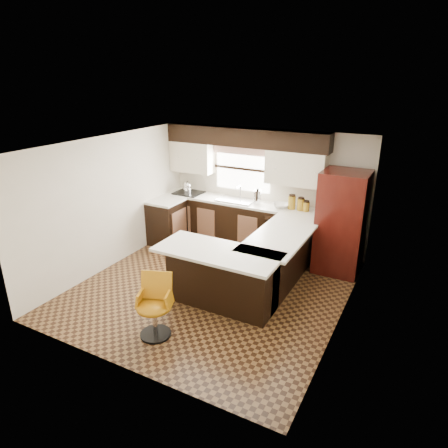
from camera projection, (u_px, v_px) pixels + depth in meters
The scene contains 30 objects.
floor at pixel (212, 288), 6.72m from camera, with size 4.40×4.40×0.00m, color #49301A.
ceiling at pixel (211, 145), 5.87m from camera, with size 4.40×4.40×0.00m, color silver.
wall_back at pixel (265, 188), 8.11m from camera, with size 4.40×4.40×0.00m, color beige.
wall_front at pixel (114, 281), 4.48m from camera, with size 4.40×4.40×0.00m, color beige.
wall_left at pixel (111, 202), 7.22m from camera, with size 4.40×4.40×0.00m, color beige.
wall_right at pixel (347, 247), 5.37m from camera, with size 4.40×4.40×0.00m, color beige.
base_cab_back at pixel (238, 223), 8.33m from camera, with size 3.30×0.60×0.90m, color black.
base_cab_left at pixel (167, 222), 8.39m from camera, with size 0.60×0.70×0.90m, color black.
counter_back at pixel (239, 202), 8.16m from camera, with size 3.30×0.60×0.04m, color silver.
counter_left at pixel (166, 201), 8.22m from camera, with size 0.60×0.70×0.04m, color silver.
soffit at pixel (245, 137), 7.78m from camera, with size 3.40×0.35×0.36m, color black.
upper_cab_left at pixel (192, 157), 8.50m from camera, with size 0.94×0.35×0.64m, color beige.
upper_cab_right at pixel (296, 168), 7.49m from camera, with size 1.14×0.35×0.64m, color beige.
window_pane at pixel (243, 169), 8.19m from camera, with size 1.20×0.02×0.90m, color white.
valance at pixel (242, 150), 8.02m from camera, with size 1.30×0.06×0.18m, color #D19B93.
sink at pixel (236, 200), 8.15m from camera, with size 0.75×0.45×0.03m, color #B2B2B7.
dishwasher at pixel (278, 238), 7.66m from camera, with size 0.58×0.03×0.78m, color black.
cooktop at pixel (189, 193), 8.66m from camera, with size 0.58×0.50×0.03m, color black.
peninsula_long at pixel (277, 261), 6.68m from camera, with size 0.60×1.95×0.90m, color black.
peninsula_return at pixel (222, 278), 6.11m from camera, with size 1.65×0.60×0.90m, color black.
counter_pen_long at pixel (281, 235), 6.49m from camera, with size 0.84×1.95×0.04m, color silver.
counter_pen_return at pixel (218, 252), 5.88m from camera, with size 1.89×0.84×0.04m, color silver.
refrigerator at pixel (341, 223), 7.04m from camera, with size 0.79×0.76×1.84m, color #3A0D09.
bar_chair at pixel (154, 308), 5.36m from camera, with size 0.47×0.47×0.88m, color #B3710D, non-canonical shape.
kettle at pixel (188, 187), 8.62m from camera, with size 0.18×0.18×0.25m, color silver, non-canonical shape.
percolator at pixel (257, 197), 7.92m from camera, with size 0.14×0.14×0.28m, color silver.
mixing_bowl at pixel (281, 206), 7.74m from camera, with size 0.31×0.31×0.08m, color white.
canister_large at pixel (292, 202), 7.63m from camera, with size 0.14×0.14×0.25m, color olive.
canister_med at pixel (301, 205), 7.56m from camera, with size 0.14×0.14×0.23m, color olive.
canister_small at pixel (306, 207), 7.52m from camera, with size 0.13×0.13×0.18m, color olive.
Camera 1 is at (2.95, -5.12, 3.39)m, focal length 32.00 mm.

